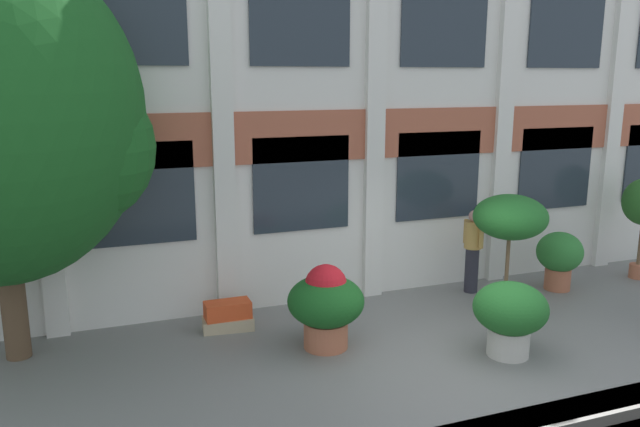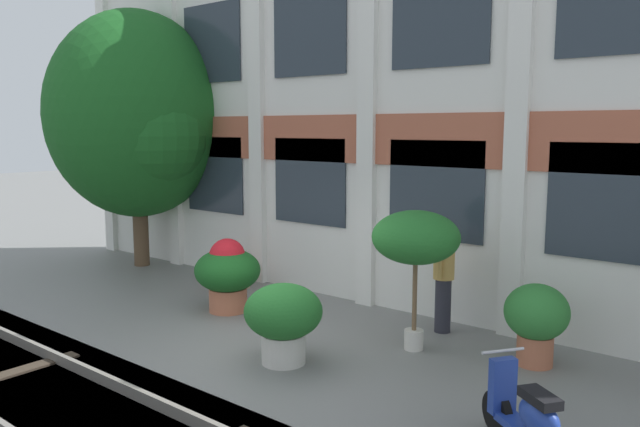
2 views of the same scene
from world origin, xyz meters
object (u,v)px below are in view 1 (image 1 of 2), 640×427
at_px(potted_plant_tall_urn, 510,219).
at_px(potted_plant_stone_basin, 326,303).
at_px(potted_plant_glazed_jar, 510,313).
at_px(resident_by_doorway, 473,249).
at_px(potted_plant_fluted_column, 559,256).
at_px(potted_plant_square_trough, 228,316).

xyz_separation_m(potted_plant_tall_urn, potted_plant_stone_basin, (-3.64, -0.41, -0.95)).
xyz_separation_m(potted_plant_glazed_jar, resident_by_doorway, (1.10, 2.64, 0.20)).
distance_m(potted_plant_stone_basin, resident_by_doorway, 3.85).
bearing_deg(potted_plant_stone_basin, resident_by_doorway, 21.53).
height_order(potted_plant_fluted_column, potted_plant_tall_urn, potted_plant_tall_urn).
distance_m(potted_plant_fluted_column, potted_plant_tall_urn, 1.99).
relative_size(potted_plant_fluted_column, potted_plant_glazed_jar, 1.02).
bearing_deg(resident_by_doorway, potted_plant_glazed_jar, 59.90).
bearing_deg(potted_plant_square_trough, potted_plant_tall_urn, -9.34).
bearing_deg(potted_plant_glazed_jar, potted_plant_tall_urn, 54.82).
bearing_deg(potted_plant_square_trough, potted_plant_stone_basin, -43.59).
bearing_deg(potted_plant_fluted_column, potted_plant_glazed_jar, -142.16).
distance_m(potted_plant_tall_urn, potted_plant_glazed_jar, 2.24).
bearing_deg(potted_plant_stone_basin, potted_plant_tall_urn, 6.43).
distance_m(potted_plant_square_trough, potted_plant_fluted_column, 6.58).
bearing_deg(potted_plant_fluted_column, potted_plant_square_trough, 177.59).
relative_size(potted_plant_stone_basin, potted_plant_glazed_jar, 1.17).
relative_size(potted_plant_tall_urn, potted_plant_stone_basin, 1.58).
distance_m(potted_plant_fluted_column, potted_plant_stone_basin, 5.36).
bearing_deg(potted_plant_glazed_jar, potted_plant_square_trough, 147.02).
distance_m(potted_plant_square_trough, potted_plant_stone_basin, 1.84).
bearing_deg(potted_plant_stone_basin, potted_plant_glazed_jar, -26.23).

